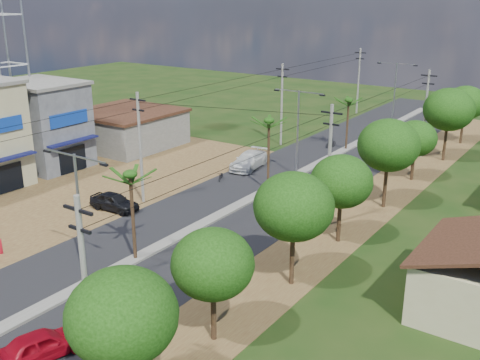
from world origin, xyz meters
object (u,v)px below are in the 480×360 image
object	(u,v)px
car_parked_dark	(114,202)
moto_rider_east	(97,294)
car_red_near	(42,345)
car_silver_mid	(299,208)
car_white_far	(249,161)

from	to	relation	value
car_parked_dark	moto_rider_east	bearing A→B (deg)	-141.95
car_parked_dark	car_red_near	bearing A→B (deg)	-148.19
car_silver_mid	moto_rider_east	size ratio (longest dim) A/B	2.41
car_red_near	moto_rider_east	xyz separation A→B (m)	(-1.78, 4.93, -0.25)
moto_rider_east	car_white_far	bearing A→B (deg)	-81.70
car_parked_dark	car_silver_mid	bearing A→B (deg)	-64.80
car_parked_dark	moto_rider_east	world-z (taller)	car_parked_dark
car_silver_mid	car_parked_dark	size ratio (longest dim) A/B	1.01
car_red_near	moto_rider_east	size ratio (longest dim) A/B	2.39
car_silver_mid	car_parked_dark	xyz separation A→B (m)	(-12.50, -7.17, 0.02)
car_parked_dark	car_white_far	bearing A→B (deg)	-13.98
moto_rider_east	car_silver_mid	bearing A→B (deg)	-107.15
car_red_near	car_parked_dark	distance (m)	18.73
car_white_far	moto_rider_east	world-z (taller)	car_white_far
car_silver_mid	car_parked_dark	bearing A→B (deg)	9.57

